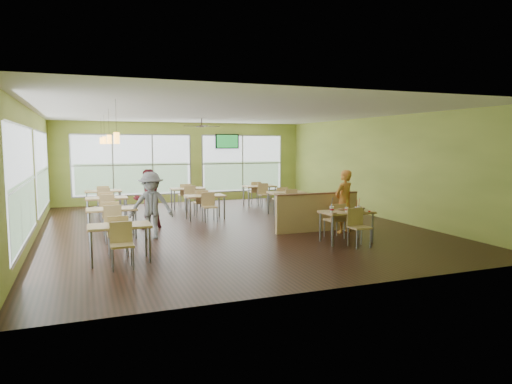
{
  "coord_description": "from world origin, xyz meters",
  "views": [
    {
      "loc": [
        -3.84,
        -12.26,
        2.33
      ],
      "look_at": [
        0.47,
        -0.97,
        1.06
      ],
      "focal_mm": 32.0,
      "sensor_mm": 36.0,
      "label": 1
    }
  ],
  "objects_px": {
    "main_table": "(346,216)",
    "man_plaid": "(344,201)",
    "food_basket": "(359,209)",
    "half_wall_divider": "(317,212)"
  },
  "relations": [
    {
      "from": "main_table",
      "to": "man_plaid",
      "type": "bearing_deg",
      "value": 61.4
    },
    {
      "from": "main_table",
      "to": "food_basket",
      "type": "height_order",
      "value": "main_table"
    },
    {
      "from": "half_wall_divider",
      "to": "food_basket",
      "type": "height_order",
      "value": "half_wall_divider"
    },
    {
      "from": "main_table",
      "to": "man_plaid",
      "type": "distance_m",
      "value": 1.19
    },
    {
      "from": "main_table",
      "to": "half_wall_divider",
      "type": "relative_size",
      "value": 0.63
    },
    {
      "from": "half_wall_divider",
      "to": "man_plaid",
      "type": "distance_m",
      "value": 0.77
    },
    {
      "from": "half_wall_divider",
      "to": "man_plaid",
      "type": "height_order",
      "value": "man_plaid"
    },
    {
      "from": "food_basket",
      "to": "man_plaid",
      "type": "bearing_deg",
      "value": 79.87
    },
    {
      "from": "main_table",
      "to": "half_wall_divider",
      "type": "height_order",
      "value": "half_wall_divider"
    },
    {
      "from": "man_plaid",
      "to": "main_table",
      "type": "bearing_deg",
      "value": 41.61
    }
  ]
}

